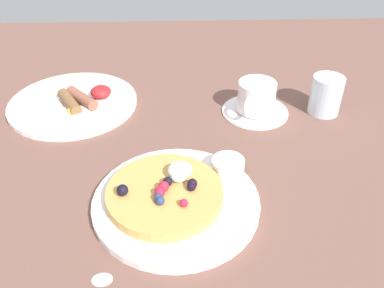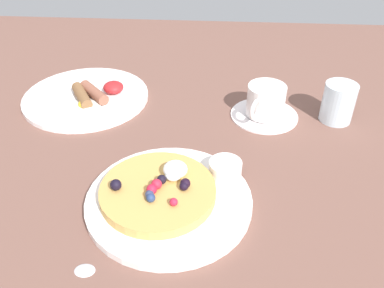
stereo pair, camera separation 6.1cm
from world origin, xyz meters
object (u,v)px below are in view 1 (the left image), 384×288
pancake_plate (176,202)px  syrup_ramekin (228,166)px  water_glass (326,95)px  coffee_cup (256,96)px  breakfast_plate (73,103)px  coffee_saucer (255,111)px

pancake_plate → syrup_ramekin: syrup_ramekin is taller
water_glass → coffee_cup: bearing=179.3°
breakfast_plate → coffee_cup: size_ratio=2.68×
syrup_ramekin → coffee_cup: 22.38cm
coffee_saucer → water_glass: (14.46, -0.32, 3.70)cm
water_glass → syrup_ramekin: bearing=-137.6°
pancake_plate → water_glass: water_glass is taller
coffee_cup → water_glass: bearing=-0.7°
pancake_plate → coffee_saucer: pancake_plate is taller
coffee_cup → water_glass: (14.55, -0.17, 0.07)cm
syrup_ramekin → coffee_saucer: syrup_ramekin is taller
syrup_ramekin → coffee_saucer: (8.18, 20.97, -2.25)cm
pancake_plate → syrup_ramekin: (8.78, 6.28, 1.96)cm
pancake_plate → coffee_saucer: (16.96, 27.25, -0.29)cm
coffee_saucer → water_glass: 14.93cm
breakfast_plate → coffee_cup: coffee_cup is taller
coffee_cup → water_glass: water_glass is taller
coffee_cup → breakfast_plate: bearing=173.4°
coffee_saucer → coffee_cup: coffee_cup is taller
pancake_plate → breakfast_plate: (-22.30, 31.62, -0.12)cm
breakfast_plate → coffee_saucer: 39.50cm
pancake_plate → coffee_saucer: 32.09cm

